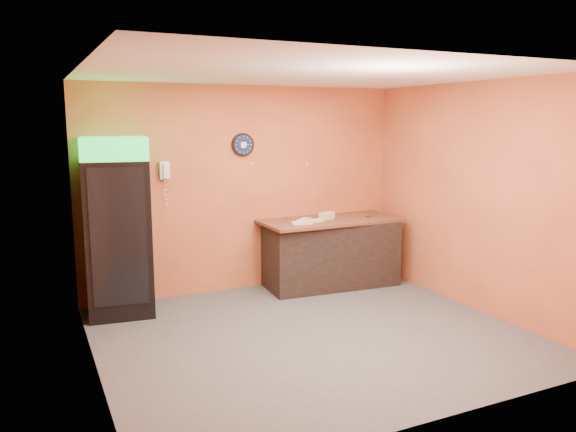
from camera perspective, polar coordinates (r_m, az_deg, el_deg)
floor at (r=6.32m, az=2.47°, el=-11.96°), size 4.50×4.50×0.00m
back_wall at (r=7.75m, az=-4.35°, el=2.77°), size 4.50×0.02×2.80m
left_wall at (r=5.30m, az=-19.50°, el=-0.96°), size 0.02×4.00×2.80m
right_wall at (r=7.26m, az=18.48°, el=1.83°), size 0.02×4.00×2.80m
ceiling at (r=5.89m, az=2.67°, el=14.26°), size 4.50×4.00×0.02m
beverage_cooler at (r=6.98m, az=-16.81°, el=-1.33°), size 0.83×0.84×2.14m
prep_counter at (r=8.03m, az=4.30°, el=-3.81°), size 1.89×0.94×0.92m
wall_clock at (r=7.66m, az=-4.61°, el=7.24°), size 0.31×0.06×0.31m
wall_phone at (r=7.35m, az=-12.44°, el=4.56°), size 0.12×0.11×0.22m
butcher_paper at (r=7.93m, az=4.35°, el=-0.43°), size 2.00×0.92×0.04m
sub_roll_stack at (r=7.86m, az=3.96°, el=0.02°), size 0.26×0.15×0.10m
wrapped_sandwich_left at (r=7.49m, az=1.38°, el=-0.70°), size 0.28×0.14×0.04m
wrapped_sandwich_mid at (r=7.63m, az=2.62°, el=-0.51°), size 0.29×0.16×0.04m
wrapped_sandwich_right at (r=7.68m, az=1.62°, el=-0.44°), size 0.28×0.26×0.04m
kitchen_tool at (r=7.85m, az=3.43°, el=-0.16°), size 0.06×0.06×0.06m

